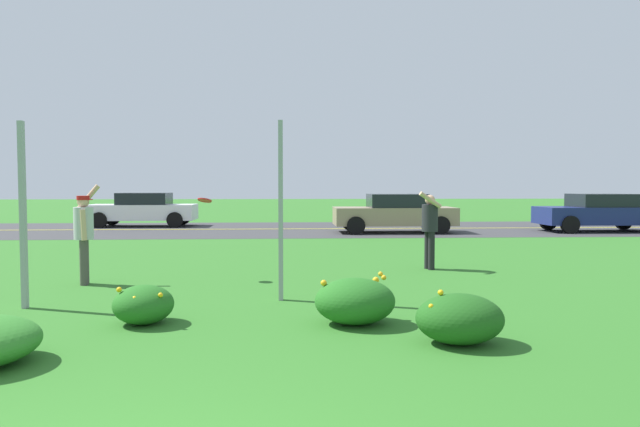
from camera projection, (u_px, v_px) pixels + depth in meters
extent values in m
plane|color=#2D6B23|center=(239.00, 265.00, 12.89)|extent=(120.00, 120.00, 0.00)
cube|color=#38383A|center=(260.00, 229.00, 23.22)|extent=(120.00, 8.34, 0.01)
cube|color=yellow|center=(260.00, 229.00, 23.22)|extent=(120.00, 0.16, 0.00)
ellipsoid|color=#23661E|center=(143.00, 305.00, 7.41)|extent=(0.77, 0.80, 0.50)
sphere|color=yellow|center=(121.00, 297.00, 7.40)|extent=(0.07, 0.07, 0.07)
sphere|color=yellow|center=(119.00, 290.00, 7.28)|extent=(0.07, 0.07, 0.07)
sphere|color=yellow|center=(117.00, 304.00, 7.22)|extent=(0.08, 0.08, 0.08)
sphere|color=yellow|center=(135.00, 299.00, 7.11)|extent=(0.07, 0.07, 0.07)
sphere|color=yellow|center=(161.00, 295.00, 7.20)|extent=(0.06, 0.06, 0.06)
sphere|color=yellow|center=(128.00, 294.00, 7.45)|extent=(0.06, 0.06, 0.06)
sphere|color=yellow|center=(150.00, 289.00, 7.54)|extent=(0.07, 0.07, 0.07)
ellipsoid|color=#23661E|center=(355.00, 301.00, 7.40)|extent=(1.04, 0.92, 0.59)
sphere|color=gold|center=(384.00, 278.00, 7.53)|extent=(0.07, 0.07, 0.07)
sphere|color=gold|center=(324.00, 283.00, 7.40)|extent=(0.08, 0.08, 0.08)
sphere|color=gold|center=(381.00, 274.00, 7.56)|extent=(0.06, 0.06, 0.06)
sphere|color=gold|center=(376.00, 280.00, 7.69)|extent=(0.09, 0.09, 0.09)
ellipsoid|color=#1E5619|center=(460.00, 319.00, 6.48)|extent=(1.00, 0.84, 0.57)
sphere|color=yellow|center=(431.00, 306.00, 6.33)|extent=(0.06, 0.06, 0.06)
sphere|color=yellow|center=(441.00, 293.00, 6.52)|extent=(0.07, 0.07, 0.07)
sphere|color=yellow|center=(484.00, 304.00, 6.38)|extent=(0.09, 0.09, 0.09)
sphere|color=yellow|center=(479.00, 302.00, 6.45)|extent=(0.06, 0.06, 0.06)
cube|color=#93969B|center=(23.00, 215.00, 8.30)|extent=(0.07, 0.10, 2.71)
cube|color=#93969B|center=(281.00, 211.00, 8.88)|extent=(0.07, 0.10, 2.79)
cylinder|color=#B2B2B7|center=(84.00, 223.00, 10.30)|extent=(0.34, 0.34, 0.58)
sphere|color=tan|center=(83.00, 202.00, 10.28)|extent=(0.21, 0.21, 0.21)
cylinder|color=#4C4742|center=(85.00, 261.00, 10.42)|extent=(0.14, 0.14, 0.82)
cylinder|color=#4C4742|center=(84.00, 262.00, 10.25)|extent=(0.14, 0.14, 0.82)
cylinder|color=tan|center=(88.00, 197.00, 10.48)|extent=(0.42, 0.18, 0.48)
cylinder|color=tan|center=(83.00, 225.00, 10.12)|extent=(0.13, 0.11, 0.55)
cylinder|color=red|center=(83.00, 198.00, 10.28)|extent=(0.22, 0.22, 0.07)
cylinder|color=red|center=(89.00, 200.00, 10.30)|extent=(0.16, 0.16, 0.02)
cylinder|color=#232328|center=(430.00, 218.00, 12.17)|extent=(0.34, 0.34, 0.57)
sphere|color=tan|center=(430.00, 200.00, 12.15)|extent=(0.21, 0.21, 0.21)
cylinder|color=black|center=(431.00, 251.00, 12.12)|extent=(0.14, 0.14, 0.81)
cylinder|color=black|center=(428.00, 250.00, 12.28)|extent=(0.14, 0.14, 0.81)
cylinder|color=tan|center=(430.00, 200.00, 11.94)|extent=(0.51, 0.20, 0.36)
cylinder|color=tan|center=(425.00, 218.00, 12.35)|extent=(0.13, 0.11, 0.54)
cylinder|color=red|center=(205.00, 200.00, 10.88)|extent=(0.28, 0.27, 0.12)
torus|color=red|center=(205.00, 201.00, 10.88)|extent=(0.28, 0.27, 0.12)
cube|color=navy|center=(598.00, 215.00, 22.07)|extent=(4.50, 1.82, 0.66)
cube|color=black|center=(601.00, 201.00, 22.04)|extent=(2.10, 1.64, 0.52)
cylinder|color=black|center=(570.00, 225.00, 21.11)|extent=(0.66, 0.22, 0.66)
cylinder|color=black|center=(548.00, 222.00, 22.88)|extent=(0.66, 0.22, 0.66)
cylinder|color=black|center=(623.00, 221.00, 23.06)|extent=(0.66, 0.22, 0.66)
cube|color=#937F60|center=(394.00, 216.00, 21.61)|extent=(4.50, 1.82, 0.66)
cube|color=black|center=(397.00, 201.00, 21.59)|extent=(2.10, 1.64, 0.52)
cylinder|color=black|center=(356.00, 226.00, 20.65)|extent=(0.66, 0.22, 0.66)
cylinder|color=black|center=(350.00, 222.00, 22.43)|extent=(0.66, 0.22, 0.66)
cylinder|color=black|center=(441.00, 225.00, 20.83)|extent=(0.66, 0.22, 0.66)
cylinder|color=black|center=(429.00, 222.00, 22.60)|extent=(0.66, 0.22, 0.66)
cube|color=silver|center=(142.00, 212.00, 24.77)|extent=(4.50, 1.82, 0.66)
cube|color=black|center=(145.00, 199.00, 24.74)|extent=(2.10, 1.64, 0.52)
cylinder|color=black|center=(99.00, 220.00, 23.80)|extent=(0.66, 0.22, 0.66)
cylinder|color=black|center=(112.00, 218.00, 25.58)|extent=(0.66, 0.22, 0.66)
cylinder|color=black|center=(175.00, 220.00, 23.98)|extent=(0.66, 0.22, 0.66)
cylinder|color=black|center=(183.00, 217.00, 25.76)|extent=(0.66, 0.22, 0.66)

